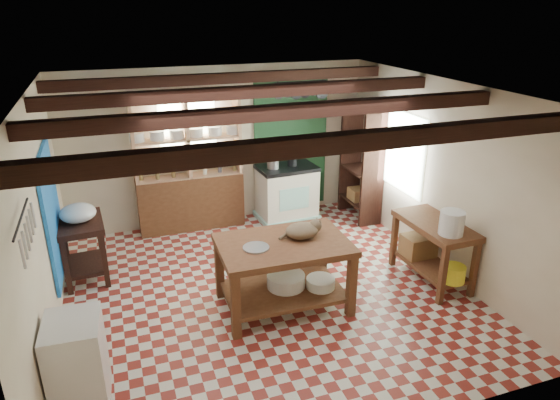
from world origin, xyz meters
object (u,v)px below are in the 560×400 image
object	(u,v)px
white_cabinet	(77,363)
cat	(302,231)
right_counter	(432,251)
stove	(287,193)
work_table	(283,274)
prep_table	(84,250)

from	to	relation	value
white_cabinet	cat	size ratio (longest dim) A/B	2.15
white_cabinet	right_counter	distance (m)	4.47
white_cabinet	stove	bearing A→B (deg)	49.03
right_counter	cat	size ratio (longest dim) A/B	2.89
stove	right_counter	world-z (taller)	stove
work_table	stove	world-z (taller)	stove
stove	right_counter	bearing A→B (deg)	-70.37
white_cabinet	work_table	bearing A→B (deg)	23.71
work_table	right_counter	size ratio (longest dim) A/B	1.30
work_table	right_counter	world-z (taller)	work_table
stove	prep_table	xyz separation A→B (m)	(-3.26, -1.00, -0.05)
stove	cat	bearing A→B (deg)	-109.66
cat	white_cabinet	bearing A→B (deg)	-168.93
work_table	cat	size ratio (longest dim) A/B	3.76
right_counter	white_cabinet	bearing A→B (deg)	-171.12
white_cabinet	prep_table	bearing A→B (deg)	92.53
stove	cat	world-z (taller)	cat
prep_table	right_counter	distance (m)	4.66
work_table	prep_table	bearing A→B (deg)	147.80
stove	white_cabinet	distance (m)	4.73
work_table	prep_table	world-z (taller)	work_table
white_cabinet	right_counter	size ratio (longest dim) A/B	0.74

